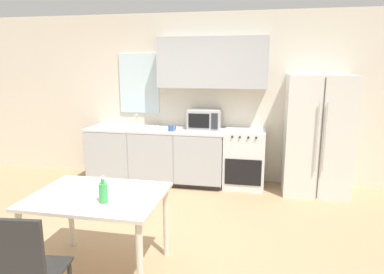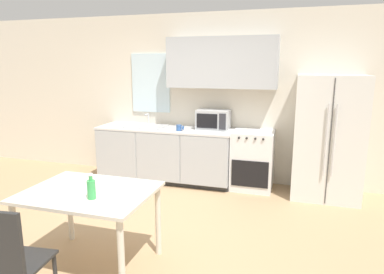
{
  "view_description": "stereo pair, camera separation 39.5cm",
  "coord_description": "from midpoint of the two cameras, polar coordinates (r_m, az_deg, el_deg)",
  "views": [
    {
      "loc": [
        1.16,
        -3.35,
        1.9
      ],
      "look_at": [
        0.38,
        0.54,
        1.05
      ],
      "focal_mm": 32.0,
      "sensor_mm": 36.0,
      "label": 1
    },
    {
      "loc": [
        1.54,
        -3.26,
        1.9
      ],
      "look_at": [
        0.38,
        0.54,
        1.05
      ],
      "focal_mm": 32.0,
      "sensor_mm": 36.0,
      "label": 2
    }
  ],
  "objects": [
    {
      "name": "dining_table",
      "position": [
        3.29,
        -13.39,
        -10.43
      ],
      "size": [
        1.16,
        0.88,
        0.76
      ],
      "color": "beige",
      "rests_on": "ground_plane"
    },
    {
      "name": "drink_bottle",
      "position": [
        3.03,
        -12.86,
        -8.45
      ],
      "size": [
        0.07,
        0.07,
        0.23
      ],
      "color": "#3FB259",
      "rests_on": "dining_table"
    },
    {
      "name": "oven_range",
      "position": [
        5.4,
        12.14,
        -3.8
      ],
      "size": [
        0.62,
        0.6,
        0.9
      ],
      "color": "white",
      "rests_on": "ground_plane"
    },
    {
      "name": "coffee_mug",
      "position": [
        5.3,
        0.02,
        1.53
      ],
      "size": [
        0.12,
        0.09,
        0.09
      ],
      "color": "#335999",
      "rests_on": "kitchen_counter"
    },
    {
      "name": "kitchen_counter",
      "position": [
        5.65,
        -2.46,
        -2.86
      ],
      "size": [
        2.24,
        0.68,
        0.88
      ],
      "color": "#333333",
      "rests_on": "ground_plane"
    },
    {
      "name": "ground_plane",
      "position": [
        4.04,
        -4.83,
        -16.01
      ],
      "size": [
        12.0,
        12.0,
        0.0
      ],
      "primitive_type": "plane",
      "color": "tan"
    },
    {
      "name": "wall_back",
      "position": [
        5.64,
        3.75,
        7.5
      ],
      "size": [
        12.0,
        0.38,
        2.7
      ],
      "color": "beige",
      "rests_on": "ground_plane"
    },
    {
      "name": "microwave",
      "position": [
        5.44,
        5.66,
        2.91
      ],
      "size": [
        0.51,
        0.35,
        0.31
      ],
      "color": "#B7BABC",
      "rests_on": "kitchen_counter"
    },
    {
      "name": "kitchen_sink",
      "position": [
        5.69,
        -6.0,
        1.84
      ],
      "size": [
        0.73,
        0.44,
        0.2
      ],
      "color": "#B7BABC",
      "rests_on": "kitchen_counter"
    },
    {
      "name": "dining_chair_near",
      "position": [
        2.82,
        -24.55,
        -17.92
      ],
      "size": [
        0.44,
        0.44,
        0.93
      ],
      "rotation": [
        0.0,
        0.0,
        0.11
      ],
      "color": "#282828",
      "rests_on": "ground_plane"
    },
    {
      "name": "refrigerator",
      "position": [
        5.27,
        23.72,
        -0.14
      ],
      "size": [
        0.92,
        0.73,
        1.76
      ],
      "color": "silver",
      "rests_on": "ground_plane"
    }
  ]
}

